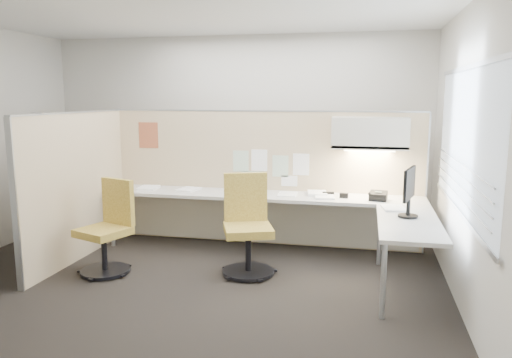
% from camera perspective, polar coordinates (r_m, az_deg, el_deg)
% --- Properties ---
extents(floor, '(5.50, 4.50, 0.01)m').
position_cam_1_polar(floor, '(5.47, -8.42, -11.56)').
color(floor, black).
rests_on(floor, ground).
extents(ceiling, '(5.50, 4.50, 0.01)m').
position_cam_1_polar(ceiling, '(5.18, -9.21, 18.85)').
color(ceiling, white).
rests_on(ceiling, wall_back).
extents(wall_back, '(5.50, 0.02, 2.80)m').
position_cam_1_polar(wall_back, '(7.27, -2.35, 5.13)').
color(wall_back, beige).
rests_on(wall_back, ground).
extents(wall_front, '(5.50, 0.02, 2.80)m').
position_cam_1_polar(wall_front, '(3.17, -23.66, -1.31)').
color(wall_front, beige).
rests_on(wall_front, ground).
extents(wall_right, '(0.02, 4.50, 2.80)m').
position_cam_1_polar(wall_right, '(4.87, 22.96, 2.24)').
color(wall_right, beige).
rests_on(wall_right, ground).
extents(window_pane, '(0.01, 2.80, 1.30)m').
position_cam_1_polar(window_pane, '(4.85, 22.78, 4.01)').
color(window_pane, '#93A0AB').
rests_on(window_pane, wall_right).
extents(partition_back, '(4.10, 0.06, 1.75)m').
position_cam_1_polar(partition_back, '(6.58, 0.86, 0.07)').
color(partition_back, beige).
rests_on(partition_back, floor).
extents(partition_left, '(0.06, 2.20, 1.75)m').
position_cam_1_polar(partition_left, '(6.34, -19.75, -0.86)').
color(partition_left, beige).
rests_on(partition_left, floor).
extents(desk, '(4.00, 2.07, 0.73)m').
position_cam_1_polar(desk, '(6.11, 3.46, -3.29)').
color(desk, beige).
rests_on(desk, floor).
extents(overhead_bin, '(0.90, 0.36, 0.38)m').
position_cam_1_polar(overhead_bin, '(6.17, 12.90, 5.14)').
color(overhead_bin, beige).
rests_on(overhead_bin, partition_back).
extents(task_light_strip, '(0.60, 0.06, 0.02)m').
position_cam_1_polar(task_light_strip, '(6.18, 12.83, 3.20)').
color(task_light_strip, '#FFEABF').
rests_on(task_light_strip, overhead_bin).
extents(pinned_papers, '(1.01, 0.00, 0.47)m').
position_cam_1_polar(pinned_papers, '(6.51, 1.49, 1.37)').
color(pinned_papers, '#8CBF8C').
rests_on(pinned_papers, partition_back).
extents(poster, '(0.28, 0.00, 0.35)m').
position_cam_1_polar(poster, '(6.99, -12.19, 4.91)').
color(poster, '#ED571D').
rests_on(poster, partition_back).
extents(chair_left, '(0.61, 0.63, 1.02)m').
position_cam_1_polar(chair_left, '(5.80, -16.49, -5.64)').
color(chair_left, black).
rests_on(chair_left, floor).
extents(chair_right, '(0.65, 0.67, 1.09)m').
position_cam_1_polar(chair_right, '(5.54, -1.00, -5.63)').
color(chair_right, black).
rests_on(chair_right, floor).
extents(monitor, '(0.20, 0.47, 0.50)m').
position_cam_1_polar(monitor, '(5.26, 17.11, -1.12)').
color(monitor, black).
rests_on(monitor, desk).
extents(phone, '(0.23, 0.22, 0.12)m').
position_cam_1_polar(phone, '(6.07, 13.75, -1.90)').
color(phone, black).
rests_on(phone, desk).
extents(stapler, '(0.15, 0.07, 0.05)m').
position_cam_1_polar(stapler, '(6.23, 8.26, -1.69)').
color(stapler, black).
rests_on(stapler, desk).
extents(tape_dispenser, '(0.11, 0.07, 0.06)m').
position_cam_1_polar(tape_dispenser, '(6.13, 10.01, -1.87)').
color(tape_dispenser, black).
rests_on(tape_dispenser, desk).
extents(coat_hook, '(0.18, 0.46, 1.39)m').
position_cam_1_polar(coat_hook, '(5.78, -24.16, 3.32)').
color(coat_hook, silver).
rests_on(coat_hook, partition_left).
extents(paper_stack_0, '(0.26, 0.32, 0.03)m').
position_cam_1_polar(paper_stack_0, '(6.75, -12.20, -1.01)').
color(paper_stack_0, white).
rests_on(paper_stack_0, desk).
extents(paper_stack_1, '(0.28, 0.34, 0.02)m').
position_cam_1_polar(paper_stack_1, '(6.59, -7.71, -1.18)').
color(paper_stack_1, white).
rests_on(paper_stack_1, desk).
extents(paper_stack_2, '(0.25, 0.31, 0.05)m').
position_cam_1_polar(paper_stack_2, '(6.31, -1.32, -1.47)').
color(paper_stack_2, white).
rests_on(paper_stack_2, desk).
extents(paper_stack_3, '(0.24, 0.31, 0.01)m').
position_cam_1_polar(paper_stack_3, '(6.25, 3.61, -1.74)').
color(paper_stack_3, white).
rests_on(paper_stack_3, desk).
extents(paper_stack_4, '(0.26, 0.33, 0.02)m').
position_cam_1_polar(paper_stack_4, '(6.12, 7.84, -2.00)').
color(paper_stack_4, white).
rests_on(paper_stack_4, desk).
extents(paper_stack_5, '(0.28, 0.33, 0.02)m').
position_cam_1_polar(paper_stack_5, '(5.65, 15.43, -3.24)').
color(paper_stack_5, white).
rests_on(paper_stack_5, desk).
extents(paper_stack_6, '(0.27, 0.33, 0.04)m').
position_cam_1_polar(paper_stack_6, '(6.27, 7.01, -1.64)').
color(paper_stack_6, white).
rests_on(paper_stack_6, desk).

